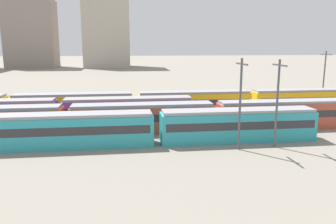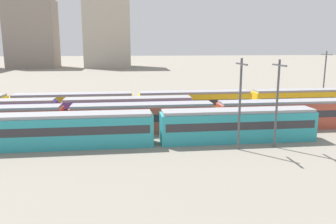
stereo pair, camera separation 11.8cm
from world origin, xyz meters
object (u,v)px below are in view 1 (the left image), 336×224
Objects in this scene: catenary_pole_2 at (277,99)px; train_track_0 at (71,130)px; train_track_3 at (135,104)px; train_track_1 at (143,118)px; catenary_pole_0 at (240,100)px; catenary_pole_1 at (324,77)px.

train_track_0 is at bearing 172.49° from catenary_pole_2.
catenary_pole_2 reaches higher than train_track_3.
train_track_1 is 9.66× the size of catenary_pole_0.
catenary_pole_1 reaches higher than catenary_pole_2.
train_track_3 is 33.56m from catenary_pole_1.
train_track_3 is at bearing -174.98° from catenary_pole_1.
train_track_3 is at bearing 118.82° from catenary_pole_0.
catenary_pole_1 reaches higher than train_track_1.
catenary_pole_0 reaches higher than train_track_1.
catenary_pole_0 reaches higher than catenary_pole_2.
catenary_pole_2 is at bearing -131.07° from catenary_pole_1.
catenary_pole_2 reaches higher than train_track_0.
catenary_pole_1 is at bearing 43.52° from catenary_pole_0.
catenary_pole_0 is (10.35, -18.81, 3.48)m from train_track_3.
train_track_0 is at bearing 169.82° from catenary_pole_0.
train_track_3 is 23.80m from catenary_pole_2.
catenary_pole_1 reaches higher than catenary_pole_0.
train_track_1 is (8.18, 5.20, 0.00)m from train_track_0.
train_track_1 and train_track_3 have the same top height.
train_track_1 is at bearing 32.46° from train_track_0.
catenary_pole_2 is at bearing -7.51° from train_track_0.
catenary_pole_0 is at bearing -40.87° from train_track_1.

